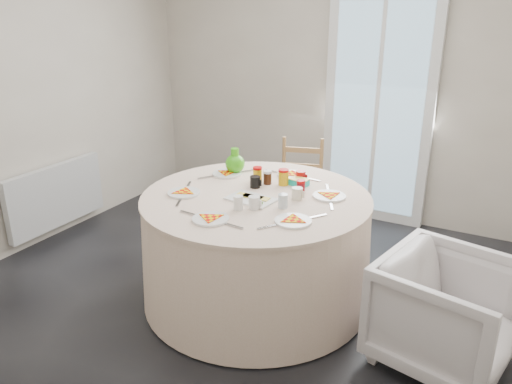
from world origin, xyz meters
The scene contains 14 objects.
floor centered at (0.00, 0.00, 0.00)m, with size 4.00×4.00×0.00m, color black.
wall_back centered at (0.00, 2.00, 1.30)m, with size 4.00×0.02×2.60m, color #BCB5A3.
wall_left centered at (-2.00, 0.00, 1.30)m, with size 0.02×4.00×2.60m, color #BCB5A3.
glass_door centered at (0.40, 1.95, 1.05)m, with size 1.00×0.08×2.10m, color silver.
radiator centered at (-1.94, 0.20, 0.38)m, with size 0.07×1.00×0.55m, color silver.
table centered at (0.10, 0.15, 0.38)m, with size 1.58×1.58×0.80m, color beige.
wooden_chair centered at (-0.04, 1.23, 0.47)m, with size 0.39×0.37×0.88m, color #9B6541, non-canonical shape.
armchair centered at (1.38, 0.06, 0.39)m, with size 0.70×0.66×0.72m, color silver.
place_settings centered at (0.10, 0.15, 0.77)m, with size 1.19×1.19×0.02m, color white, non-canonical shape.
jar_cluster centered at (0.16, 0.37, 0.82)m, with size 0.43×0.22×0.13m, color #A44119, non-canonical shape.
butter_tub centered at (0.28, 0.47, 0.79)m, with size 0.13×0.09×0.05m, color #10B6AE.
green_pitcher centered at (-0.26, 0.49, 0.87)m, with size 0.15×0.15×0.19m, color #39AB14, non-canonical shape.
cheese_platter centered at (0.11, 0.07, 0.77)m, with size 0.31×0.20×0.04m, color silver, non-canonical shape.
mugs_glasses centered at (0.20, 0.17, 0.81)m, with size 0.54×0.54×0.10m, color #B1B1B1, non-canonical shape.
Camera 1 is at (1.58, -2.57, 1.97)m, focal length 35.00 mm.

